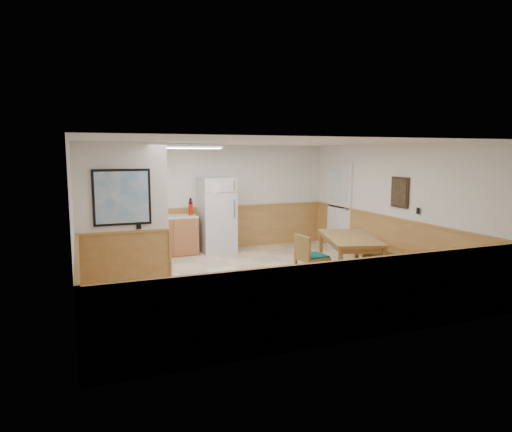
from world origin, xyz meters
name	(u,v)px	position (x,y,z in m)	size (l,w,h in m)	color
ground	(253,280)	(0.00, 0.00, 0.00)	(6.00, 6.00, 0.00)	beige
ceiling	(253,142)	(0.00, 0.00, 2.50)	(6.00, 6.00, 0.02)	white
back_wall	(208,198)	(0.00, 3.00, 1.25)	(6.00, 0.02, 2.50)	white
right_wall	(391,206)	(3.00, 0.00, 1.25)	(0.02, 6.00, 2.50)	white
left_wall	(74,222)	(-3.00, 0.00, 1.25)	(0.02, 6.00, 2.50)	white
wainscot_back	(209,229)	(0.00, 2.98, 0.50)	(6.00, 0.04, 1.00)	tan
wainscot_right	(389,242)	(2.98, 0.00, 0.50)	(0.04, 6.00, 1.00)	tan
wainscot_left	(78,269)	(-2.98, 0.00, 0.50)	(0.04, 6.00, 1.00)	tan
partition_wall	(122,219)	(-2.25, 0.19, 1.23)	(1.50, 0.20, 2.50)	white
kitchen_counter	(161,236)	(-1.21, 2.68, 0.46)	(2.20, 0.61, 1.00)	#A7663B
exterior_door	(339,206)	(2.96, 1.90, 1.05)	(0.07, 1.02, 2.15)	white
kitchen_window	(117,188)	(-2.10, 2.98, 1.55)	(0.80, 0.04, 1.00)	white
wall_painting	(400,192)	(2.97, -0.30, 1.55)	(0.04, 0.50, 0.60)	black
fluorescent_fixture	(191,146)	(-0.80, 1.30, 2.45)	(1.20, 0.30, 0.09)	white
refrigerator	(217,215)	(0.10, 2.63, 0.88)	(0.79, 0.73, 1.75)	silver
dining_table	(350,241)	(1.83, -0.33, 0.66)	(1.37, 1.93, 0.75)	olive
dining_bench	(389,253)	(2.80, -0.26, 0.35)	(0.68, 1.79, 0.45)	olive
dining_chair	(308,254)	(0.91, -0.39, 0.49)	(0.73, 0.54, 0.85)	olive
fire_extinguisher	(191,208)	(-0.52, 2.64, 1.07)	(0.11, 0.11, 0.39)	#AA1A09
soap_bottle	(117,213)	(-2.14, 2.68, 1.03)	(0.08, 0.08, 0.25)	green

